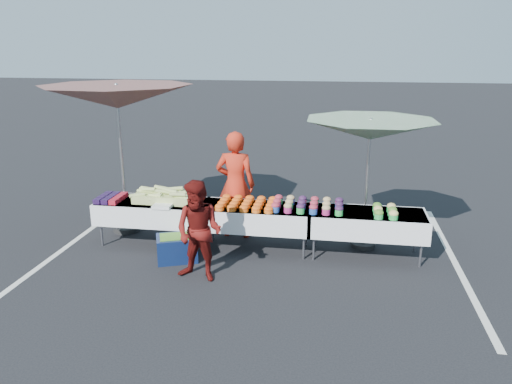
% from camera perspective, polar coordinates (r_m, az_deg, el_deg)
% --- Properties ---
extents(ground, '(80.00, 80.00, 0.00)m').
position_cam_1_polar(ground, '(8.47, 0.00, -6.49)').
color(ground, black).
extents(stripe_left, '(0.10, 5.00, 0.00)m').
position_cam_1_polar(stripe_left, '(9.50, -19.49, -4.88)').
color(stripe_left, silver).
rests_on(stripe_left, ground).
extents(stripe_right, '(0.10, 5.00, 0.00)m').
position_cam_1_polar(stripe_right, '(8.60, 21.74, -7.39)').
color(stripe_right, silver).
rests_on(stripe_right, ground).
extents(table_left, '(1.86, 0.81, 0.75)m').
position_cam_1_polar(table_left, '(8.72, -11.75, -2.07)').
color(table_left, white).
rests_on(table_left, ground).
extents(table_center, '(1.86, 0.81, 0.75)m').
position_cam_1_polar(table_center, '(8.26, 0.00, -2.77)').
color(table_center, white).
rests_on(table_center, ground).
extents(table_right, '(1.86, 0.81, 0.75)m').
position_cam_1_polar(table_right, '(8.18, 12.56, -3.39)').
color(table_right, white).
rests_on(table_right, ground).
extents(berry_punnets, '(0.40, 0.54, 0.08)m').
position_cam_1_polar(berry_punnets, '(8.89, -16.24, -0.65)').
color(berry_punnets, black).
rests_on(berry_punnets, table_left).
extents(corn_pile, '(1.16, 0.57, 0.26)m').
position_cam_1_polar(corn_pile, '(8.60, -10.25, -0.47)').
color(corn_pile, '#AACD69').
rests_on(corn_pile, table_left).
extents(plastic_bags, '(0.30, 0.25, 0.05)m').
position_cam_1_polar(plastic_bags, '(8.30, -10.62, -1.59)').
color(plastic_bags, white).
rests_on(plastic_bags, table_left).
extents(carrot_bowls, '(0.95, 0.69, 0.11)m').
position_cam_1_polar(carrot_bowls, '(8.21, -1.04, -1.31)').
color(carrot_bowls, orange).
rests_on(carrot_bowls, table_center).
extents(potato_cups, '(1.14, 0.58, 0.16)m').
position_cam_1_polar(potato_cups, '(8.10, 5.95, -1.43)').
color(potato_cups, '#234CA3').
rests_on(potato_cups, table_right).
extents(bean_baskets, '(0.36, 0.50, 0.15)m').
position_cam_1_polar(bean_baskets, '(8.03, 14.55, -2.10)').
color(bean_baskets, green).
rests_on(bean_baskets, table_right).
extents(vendor, '(0.70, 0.46, 1.90)m').
position_cam_1_polar(vendor, '(8.75, -2.36, 0.83)').
color(vendor, red).
rests_on(vendor, ground).
extents(customer, '(0.82, 0.70, 1.49)m').
position_cam_1_polar(customer, '(7.20, -6.54, -4.49)').
color(customer, '#5A100D').
rests_on(customer, ground).
extents(umbrella_left, '(3.30, 3.30, 2.68)m').
position_cam_1_polar(umbrella_left, '(9.03, -15.60, 10.32)').
color(umbrella_left, black).
rests_on(umbrella_left, ground).
extents(umbrella_right, '(2.80, 2.80, 2.20)m').
position_cam_1_polar(umbrella_right, '(8.22, 12.93, 6.86)').
color(umbrella_right, black).
rests_on(umbrella_right, ground).
extents(storage_bin, '(0.75, 0.65, 0.41)m').
position_cam_1_polar(storage_bin, '(8.08, -9.04, -6.29)').
color(storage_bin, '#0D1C43').
rests_on(storage_bin, ground).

